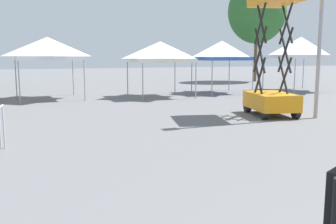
{
  "coord_description": "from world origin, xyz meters",
  "views": [
    {
      "loc": [
        -2.54,
        -0.34,
        2.2
      ],
      "look_at": [
        -0.31,
        5.3,
        1.3
      ],
      "focal_mm": 40.02,
      "sensor_mm": 36.0,
      "label": 1
    }
  ],
  "objects": [
    {
      "name": "canopy_tent_behind_right",
      "position": [
        -1.16,
        19.96,
        2.59
      ],
      "size": [
        3.35,
        3.35,
        3.18
      ],
      "color": "#9E9EA3",
      "rests_on": "ground"
    },
    {
      "name": "canopy_tent_left_of_center",
      "position": [
        4.57,
        18.83,
        2.44
      ],
      "size": [
        3.08,
        3.08,
        3.0
      ],
      "color": "#9E9EA3",
      "rests_on": "ground"
    },
    {
      "name": "canopy_tent_center",
      "position": [
        8.8,
        19.6,
        2.54
      ],
      "size": [
        2.84,
        2.84,
        3.13
      ],
      "color": "#9E9EA3",
      "rests_on": "ground"
    },
    {
      "name": "canopy_tent_right_of_center",
      "position": [
        14.13,
        18.95,
        2.76
      ],
      "size": [
        3.53,
        3.53,
        3.43
      ],
      "color": "#9E9EA3",
      "rests_on": "ground"
    },
    {
      "name": "scissor_lift",
      "position": [
        6.18,
        11.23,
        1.39
      ],
      "size": [
        1.92,
        2.57,
        4.74
      ],
      "color": "black",
      "rests_on": "ground"
    },
    {
      "name": "tree_behind_tents_left",
      "position": [
        16.88,
        27.84,
        6.06
      ],
      "size": [
        5.01,
        5.01,
        8.82
      ],
      "color": "brown",
      "rests_on": "ground"
    }
  ]
}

